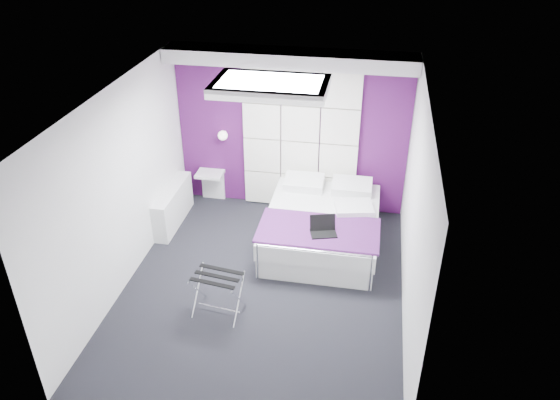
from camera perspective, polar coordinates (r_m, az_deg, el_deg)
name	(u,v)px	position (r m, az deg, el deg)	size (l,w,h in m)	color
floor	(263,287)	(7.28, -1.76, -9.08)	(4.40, 4.40, 0.00)	black
ceiling	(260,99)	(5.98, -2.15, 10.55)	(4.40, 4.40, 0.00)	white
wall_back	(291,131)	(8.47, 1.20, 7.22)	(3.60, 3.60, 0.00)	white
wall_left	(121,189)	(7.10, -16.29, 1.10)	(4.40, 4.40, 0.00)	white
wall_right	(415,217)	(6.45, 13.92, -1.69)	(4.40, 4.40, 0.00)	white
accent_wall	(291,131)	(8.46, 1.19, 7.19)	(3.58, 0.02, 2.58)	#48114B
soffit	(289,58)	(7.84, 0.99, 14.60)	(3.58, 0.50, 0.20)	white
headboard	(300,141)	(8.45, 2.13, 6.18)	(1.80, 0.08, 2.30)	white
skylight	(270,85)	(6.56, -1.00, 11.89)	(1.36, 0.86, 0.12)	white
wall_lamp	(223,134)	(8.59, -5.94, 6.83)	(0.15, 0.15, 0.15)	white
radiator	(173,206)	(8.57, -11.10, -0.62)	(0.22, 1.20, 0.60)	white
bed	(322,226)	(7.95, 4.41, -2.76)	(1.64, 1.98, 0.70)	white
nightstand	(210,174)	(8.93, -7.35, 2.72)	(0.43, 0.33, 0.05)	white
luggage_rack	(218,294)	(6.78, -6.48, -9.74)	(0.57, 0.42, 0.56)	silver
laptop	(324,229)	(7.32, 4.61, -3.00)	(0.34, 0.24, 0.25)	black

